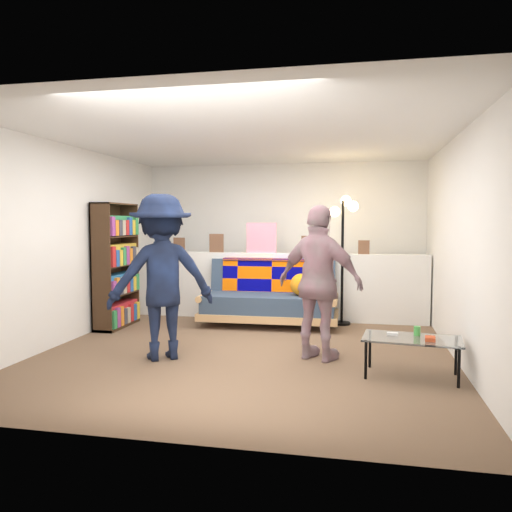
{
  "coord_description": "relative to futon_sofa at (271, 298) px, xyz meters",
  "views": [
    {
      "loc": [
        1.22,
        -5.54,
        1.47
      ],
      "look_at": [
        0.0,
        0.4,
        1.05
      ],
      "focal_mm": 35.0,
      "sensor_mm": 36.0,
      "label": 1
    }
  ],
  "objects": [
    {
      "name": "person_right",
      "position": [
        0.81,
        -1.69,
        0.44
      ],
      "size": [
        1.05,
        0.76,
        1.65
      ],
      "primitive_type": "imported",
      "rotation": [
        0.0,
        0.0,
        2.72
      ],
      "color": "#CB8396",
      "rests_on": "ground"
    },
    {
      "name": "bookshelf",
      "position": [
        -2.09,
        -0.57,
        0.42
      ],
      "size": [
        0.29,
        0.86,
        1.72
      ],
      "color": "#311D10",
      "rests_on": "ground"
    },
    {
      "name": "half_wall_ledge",
      "position": [
        -0.01,
        0.4,
        0.11
      ],
      "size": [
        4.45,
        0.15,
        1.0
      ],
      "primitive_type": "cube",
      "color": "silver",
      "rests_on": "ground"
    },
    {
      "name": "person_left",
      "position": [
        -0.85,
        -1.96,
        0.5
      ],
      "size": [
        1.31,
        1.16,
        1.76
      ],
      "primitive_type": "imported",
      "rotation": [
        0.0,
        0.0,
        3.7
      ],
      "color": "black",
      "rests_on": "ground"
    },
    {
      "name": "coffee_table",
      "position": [
        1.72,
        -2.11,
        -0.03
      ],
      "size": [
        0.95,
        0.59,
        0.47
      ],
      "color": "black",
      "rests_on": "ground"
    },
    {
      "name": "futon_sofa",
      "position": [
        0.0,
        0.0,
        0.0
      ],
      "size": [
        1.95,
        0.98,
        0.83
      ],
      "color": "tan",
      "rests_on": "ground"
    },
    {
      "name": "ground",
      "position": [
        -0.01,
        -1.4,
        -0.39
      ],
      "size": [
        5.0,
        5.0,
        0.0
      ],
      "primitive_type": "plane",
      "color": "brown",
      "rests_on": "ground"
    },
    {
      "name": "room_shell",
      "position": [
        -0.01,
        -0.93,
        1.29
      ],
      "size": [
        4.6,
        5.05,
        2.45
      ],
      "color": "silver",
      "rests_on": "ground"
    },
    {
      "name": "floor_lamp",
      "position": [
        1.0,
        0.24,
        0.92
      ],
      "size": [
        0.4,
        0.33,
        1.84
      ],
      "color": "black",
      "rests_on": "ground"
    },
    {
      "name": "ledge_decor",
      "position": [
        -0.24,
        0.38,
        0.79
      ],
      "size": [
        2.97,
        0.02,
        0.45
      ],
      "color": "brown",
      "rests_on": "half_wall_ledge"
    }
  ]
}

